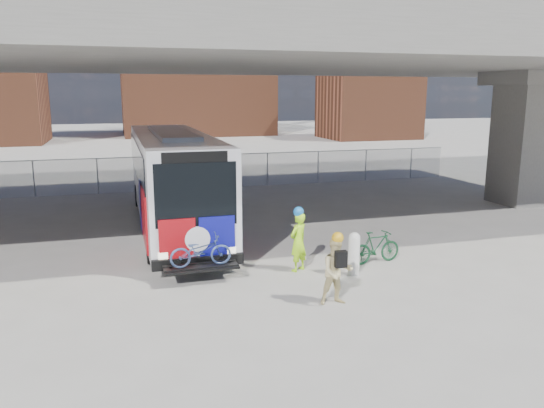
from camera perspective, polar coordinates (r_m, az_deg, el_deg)
name	(u,v)px	position (r m, az deg, el deg)	size (l,w,h in m)	color
ground	(251,251)	(17.32, -2.32, -5.09)	(160.00, 160.00, 0.00)	#9E9991
bus	(173,172)	(20.47, -10.62, 3.39)	(2.67, 12.90, 3.69)	silver
overpass	(223,52)	(20.54, -5.31, 15.98)	(40.00, 16.00, 7.95)	#605E59
chainlink_fence	(195,163)	(28.59, -8.23, 4.42)	(30.00, 0.06, 30.00)	gray
brick_buildings	(160,90)	(64.52, -11.99, 11.87)	(54.00, 22.00, 12.00)	brown
smokestack	(251,36)	(73.71, -2.27, 17.58)	(2.20, 2.20, 25.00)	brown
bollard	(354,252)	(15.10, 8.81, -5.15)	(0.32, 0.32, 1.24)	silver
cyclist_hivis	(298,240)	(15.22, 2.84, -3.91)	(0.75, 0.69, 1.89)	#AEFF1A
cyclist_tan	(337,270)	(12.94, 7.00, -7.11)	(0.84, 0.67, 1.81)	beige
bike_parked	(376,247)	(16.29, 11.13, -4.57)	(0.47, 1.66, 1.00)	#164627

